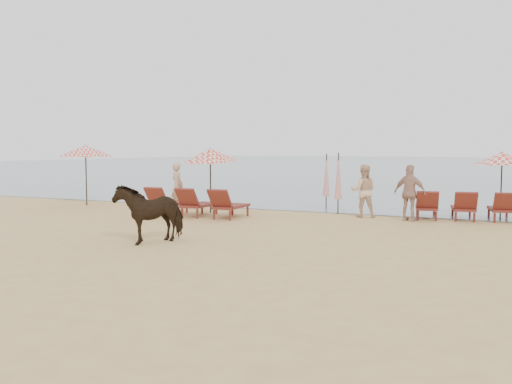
# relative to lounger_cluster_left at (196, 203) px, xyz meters

# --- Properties ---
(ground) EXTENTS (120.00, 120.00, 0.00)m
(ground) POSITION_rel_lounger_cluster_left_xyz_m (3.23, -6.95, -0.48)
(ground) COLOR tan
(ground) RESTS_ON ground
(sea) EXTENTS (160.00, 140.00, 0.06)m
(sea) POSITION_rel_lounger_cluster_left_xyz_m (3.23, 73.05, -0.48)
(sea) COLOR #51606B
(sea) RESTS_ON ground
(lounger_cluster_left) EXTENTS (3.23, 1.98, 0.70)m
(lounger_cluster_left) POSITION_rel_lounger_cluster_left_xyz_m (0.00, 0.00, 0.00)
(lounger_cluster_left) COLOR maroon
(lounger_cluster_left) RESTS_ON ground
(lounger_cluster_right) EXTENTS (3.30, 2.33, 0.66)m
(lounger_cluster_right) POSITION_rel_lounger_cluster_left_xyz_m (8.37, 3.00, -0.02)
(lounger_cluster_right) COLOR maroon
(lounger_cluster_right) RESTS_ON ground
(umbrella_open_left_a) EXTENTS (2.19, 2.19, 2.50)m
(umbrella_open_left_a) POSITION_rel_lounger_cluster_left_xyz_m (-6.20, 1.44, 1.76)
(umbrella_open_left_a) COLOR black
(umbrella_open_left_a) RESTS_ON ground
(umbrella_open_left_b) EXTENTS (1.92, 1.95, 2.45)m
(umbrella_open_left_b) POSITION_rel_lounger_cluster_left_xyz_m (-0.22, 1.36, 1.63)
(umbrella_open_left_b) COLOR black
(umbrella_open_left_b) RESTS_ON ground
(umbrella_open_right) EXTENTS (1.84, 1.84, 2.24)m
(umbrella_open_right) POSITION_rel_lounger_cluster_left_xyz_m (9.44, 3.54, 1.54)
(umbrella_open_right) COLOR black
(umbrella_open_right) RESTS_ON ground
(umbrella_closed_left) EXTENTS (0.27, 0.27, 2.19)m
(umbrella_closed_left) POSITION_rel_lounger_cluster_left_xyz_m (4.10, 3.00, 0.86)
(umbrella_closed_left) COLOR black
(umbrella_closed_left) RESTS_ON ground
(umbrella_closed_right) EXTENTS (0.26, 0.26, 2.15)m
(umbrella_closed_right) POSITION_rel_lounger_cluster_left_xyz_m (3.24, 4.22, 0.84)
(umbrella_closed_right) COLOR black
(umbrella_closed_right) RESTS_ON ground
(cow) EXTENTS (1.33, 1.92, 1.48)m
(cow) POSITION_rel_lounger_cluster_left_xyz_m (1.75, -4.96, 0.26)
(cow) COLOR black
(cow) RESTS_ON ground
(beachgoer_left) EXTENTS (0.78, 0.70, 1.80)m
(beachgoer_left) POSITION_rel_lounger_cluster_left_xyz_m (-1.97, 1.82, 0.42)
(beachgoer_left) COLOR tan
(beachgoer_left) RESTS_ON ground
(beachgoer_right_a) EXTENTS (1.03, 0.90, 1.80)m
(beachgoer_right_a) POSITION_rel_lounger_cluster_left_xyz_m (5.18, 2.45, 0.41)
(beachgoer_right_a) COLOR tan
(beachgoer_right_a) RESTS_ON ground
(beachgoer_right_b) EXTENTS (1.14, 0.64, 1.83)m
(beachgoer_right_b) POSITION_rel_lounger_cluster_left_xyz_m (6.81, 2.09, 0.43)
(beachgoer_right_b) COLOR tan
(beachgoer_right_b) RESTS_ON ground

